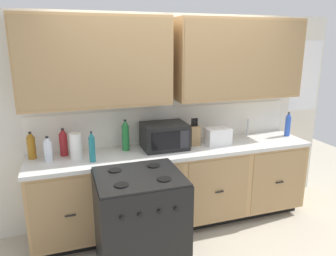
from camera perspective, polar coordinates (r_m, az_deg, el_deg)
The scene contains 15 objects.
ground_plane at distance 3.70m, azimuth 3.00°, elevation -18.69°, with size 8.00×8.00×0.00m, color #B2A893.
wall_unit at distance 3.57m, azimuth 0.48°, elevation 8.01°, with size 4.30×0.40×2.36m.
counter_run at distance 3.71m, azimuth 1.45°, elevation -10.19°, with size 3.13×0.64×0.92m.
stove_range at distance 3.04m, azimuth -4.94°, elevation -16.46°, with size 0.76×0.68×0.95m.
microwave at distance 3.52m, azimuth -0.62°, elevation -1.42°, with size 0.48×0.37×0.28m.
toaster at distance 3.71m, azimuth 8.82°, elevation -1.44°, with size 0.28×0.18×0.19m.
knife_block at distance 3.66m, azimuth 4.60°, elevation -1.22°, with size 0.11×0.14×0.31m.
sink_faucet at distance 4.14m, azimuth 13.90°, elevation 0.10°, with size 0.02×0.02×0.20m, color #B2B5BA.
paper_towel_roll at distance 3.34m, azimuth -16.00°, elevation -3.08°, with size 0.12×0.12×0.26m, color white.
bottle_clear at distance 3.35m, azimuth -20.48°, elevation -3.53°, with size 0.08×0.08×0.25m.
bottle_red at distance 3.46m, azimuth -18.02°, elevation -2.42°, with size 0.08×0.08×0.29m.
bottle_teal at distance 3.21m, azimuth -13.31°, elevation -3.30°, with size 0.06×0.06×0.31m.
bottle_blue at distance 4.25m, azimuth 20.45°, elevation 0.62°, with size 0.07×0.07×0.30m.
bottle_amber at distance 3.48m, azimuth -23.05°, elevation -2.90°, with size 0.08×0.08×0.28m.
bottle_green at distance 3.48m, azimuth -7.54°, elevation -1.31°, with size 0.08×0.08×0.34m.
Camera 1 is at (-1.14, -2.86, 2.06)m, focal length 34.44 mm.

